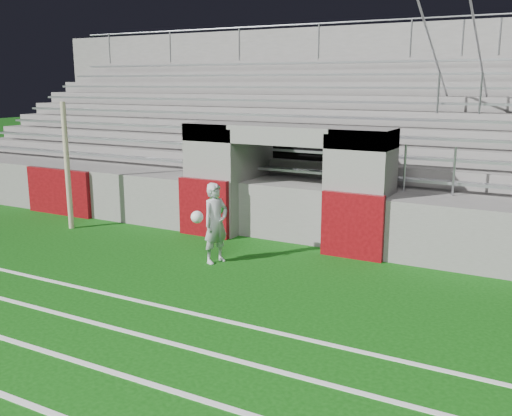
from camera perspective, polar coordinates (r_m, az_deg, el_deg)
The scene contains 5 objects.
ground at distance 10.14m, azimuth -5.91°, elevation -7.90°, with size 90.00×90.00×0.00m, color #0D440B.
field_post at distance 14.51m, azimuth -18.36°, elevation 3.98°, with size 0.13×0.13×3.08m, color tan.
stadium_structure at distance 16.82m, azimuth 9.51°, elevation 5.36°, with size 26.00×8.48×5.42m.
goalkeeper_with_ball at distance 11.27m, azimuth -4.12°, elevation -1.49°, with size 0.65×0.73×1.61m.
hose_coil at distance 13.05m, azimuth -3.95°, elevation 0.10°, with size 0.56×0.15×0.58m.
Camera 1 is at (5.42, -7.82, 3.52)m, focal length 40.00 mm.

